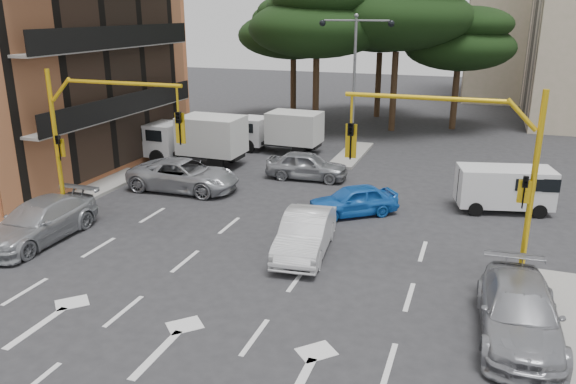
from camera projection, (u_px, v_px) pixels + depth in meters
name	position (u px, v px, depth m)	size (l,w,h in m)	color
ground	(239.00, 270.00, 18.34)	(120.00, 120.00, 0.00)	#28282B
median_strip	(351.00, 154.00, 32.67)	(1.40, 6.00, 0.15)	gray
apartment_beige_far	(564.00, 7.00, 51.16)	(16.20, 12.15, 16.70)	#C3B892
pine_left_near	(318.00, 18.00, 36.93)	(9.15, 9.15, 10.23)	#382616
pine_center	(399.00, 7.00, 36.93)	(9.98, 9.98, 11.16)	#382616
pine_left_far	(294.00, 27.00, 41.67)	(8.32, 8.32, 9.30)	#382616
pine_right	(461.00, 39.00, 38.11)	(7.49, 7.49, 8.37)	#382616
pine_back	(382.00, 17.00, 42.26)	(9.15, 9.15, 10.23)	#382616
signal_mast_right	(471.00, 158.00, 16.78)	(5.79, 0.37, 6.00)	gold
signal_mast_left	(92.00, 128.00, 21.06)	(5.79, 0.37, 6.00)	gold
street_lamp_center	(355.00, 61.00, 31.02)	(4.16, 0.36, 7.77)	slate
car_white_hatch	(305.00, 234.00, 19.41)	(1.53, 4.40, 1.45)	silver
car_blue_compact	(353.00, 200.00, 23.09)	(1.49, 3.71, 1.26)	blue
car_silver_wagon	(39.00, 222.00, 20.50)	(2.04, 5.01, 1.45)	#9C9FA3
car_silver_cross_a	(184.00, 175.00, 26.27)	(2.40, 5.21, 1.45)	#A9ABB1
car_silver_cross_b	(307.00, 165.00, 28.03)	(1.64, 4.07, 1.39)	#919398
car_silver_parked	(519.00, 312.00, 14.39)	(1.98, 4.86, 1.41)	gray
van_white	(504.00, 189.00, 23.50)	(1.72, 3.80, 1.90)	white
box_truck_a	(196.00, 140.00, 30.54)	(2.31, 5.49, 2.70)	silver
box_truck_b	(280.00, 132.00, 33.20)	(2.09, 4.97, 2.45)	silver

